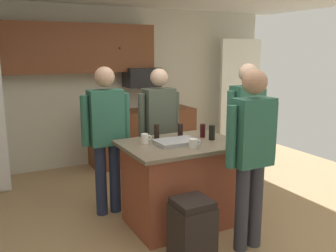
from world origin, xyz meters
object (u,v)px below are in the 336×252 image
object	(u,v)px
glass_pilsner	(212,133)
trash_bin	(192,232)
serving_tray	(177,142)
glass_stout_tall	(157,132)
person_guest_left	(159,124)
microwave_over_range	(142,77)
mug_blue_stoneware	(194,143)
person_guest_right	(246,124)
mug_ceramic_white	(145,139)
person_elder_center	(106,131)
glass_dark_ale	(180,130)
tumbler_amber	(203,131)
person_host_foreground	(252,148)
kitchen_island	(181,183)

from	to	relation	value
glass_pilsner	trash_bin	bearing A→B (deg)	-133.93
serving_tray	glass_pilsner	bearing A→B (deg)	-3.68
glass_pilsner	serving_tray	world-z (taller)	glass_pilsner
glass_stout_tall	person_guest_left	bearing A→B (deg)	61.02
serving_tray	trash_bin	world-z (taller)	serving_tray
person_guest_left	trash_bin	bearing A→B (deg)	-6.24
microwave_over_range	mug_blue_stoneware	size ratio (longest dim) A/B	4.31
glass_stout_tall	mug_blue_stoneware	world-z (taller)	glass_stout_tall
person_guest_right	trash_bin	xyz separation A→B (m)	(-1.26, -0.84, -0.71)
serving_tray	trash_bin	distance (m)	0.99
person_guest_left	glass_pilsner	bearing A→B (deg)	24.77
microwave_over_range	glass_pilsner	world-z (taller)	microwave_over_range
person_guest_right	mug_ceramic_white	size ratio (longest dim) A/B	14.31
person_elder_center	glass_stout_tall	distance (m)	0.58
glass_stout_tall	glass_pilsner	distance (m)	0.61
glass_dark_ale	tumbler_amber	bearing A→B (deg)	-30.75
tumbler_amber	serving_tray	xyz separation A→B (m)	(-0.41, -0.12, -0.06)
person_guest_right	glass_dark_ale	bearing A→B (deg)	-14.68
glass_pilsner	mug_ceramic_white	bearing A→B (deg)	164.38
microwave_over_range	glass_pilsner	xyz separation A→B (m)	(-0.21, -2.40, -0.45)
serving_tray	trash_bin	size ratio (longest dim) A/B	0.72
person_guest_left	glass_pilsner	distance (m)	0.88
mug_ceramic_white	glass_stout_tall	bearing A→B (deg)	33.57
person_host_foreground	person_elder_center	bearing A→B (deg)	11.69
glass_stout_tall	mug_ceramic_white	xyz separation A→B (m)	(-0.20, -0.13, -0.03)
person_host_foreground	person_guest_right	size ratio (longest dim) A/B	0.99
person_host_foreground	tumbler_amber	bearing A→B (deg)	-24.16
person_host_foreground	glass_pilsner	size ratio (longest dim) A/B	10.68
person_guest_left	glass_dark_ale	size ratio (longest dim) A/B	10.78
person_elder_center	glass_pilsner	world-z (taller)	person_elder_center
kitchen_island	person_host_foreground	bearing A→B (deg)	-67.11
tumbler_amber	mug_ceramic_white	xyz separation A→B (m)	(-0.69, 0.05, -0.02)
microwave_over_range	person_guest_right	world-z (taller)	person_guest_right
microwave_over_range	serving_tray	size ratio (longest dim) A/B	1.27
person_guest_left	serving_tray	size ratio (longest dim) A/B	3.81
glass_stout_tall	glass_dark_ale	world-z (taller)	glass_stout_tall
kitchen_island	trash_bin	size ratio (longest dim) A/B	2.04
microwave_over_range	person_elder_center	xyz separation A→B (m)	(-1.20, -1.73, -0.45)
person_guest_left	mug_blue_stoneware	bearing A→B (deg)	2.78
glass_pilsner	tumbler_amber	xyz separation A→B (m)	(-0.02, 0.15, -0.00)
person_guest_right	trash_bin	size ratio (longest dim) A/B	2.86
person_elder_center	serving_tray	xyz separation A→B (m)	(0.56, -0.64, -0.05)
person_host_foreground	trash_bin	xyz separation A→B (m)	(-0.62, 0.02, -0.70)
microwave_over_range	trash_bin	world-z (taller)	microwave_over_range
person_guest_right	tumbler_amber	size ratio (longest dim) A/B	11.35
person_elder_center	glass_pilsner	xyz separation A→B (m)	(0.99, -0.66, 0.01)
person_host_foreground	mug_blue_stoneware	distance (m)	0.61
person_guest_left	tumbler_amber	world-z (taller)	person_guest_left
mug_ceramic_white	serving_tray	distance (m)	0.34
microwave_over_range	serving_tray	xyz separation A→B (m)	(-0.64, -2.37, -0.51)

